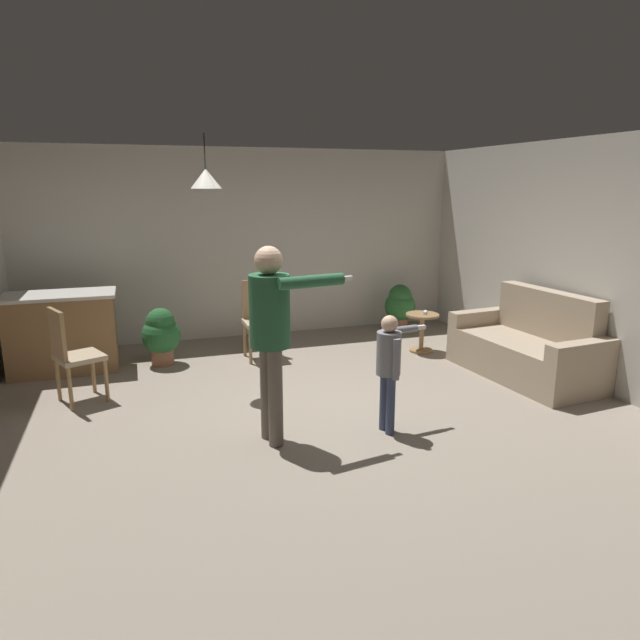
{
  "coord_description": "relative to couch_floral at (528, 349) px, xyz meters",
  "views": [
    {
      "loc": [
        -1.56,
        -4.92,
        2.19
      ],
      "look_at": [
        -0.02,
        -0.23,
        1.0
      ],
      "focal_mm": 31.59,
      "sensor_mm": 36.0,
      "label": 1
    }
  ],
  "objects": [
    {
      "name": "wall_back",
      "position": [
        -2.7,
        2.91,
        1.02
      ],
      "size": [
        6.4,
        0.1,
        2.7
      ],
      "primitive_type": "cube",
      "color": "beige",
      "rests_on": "ground"
    },
    {
      "name": "person_child",
      "position": [
        -2.19,
        -0.89,
        0.34
      ],
      "size": [
        0.55,
        0.35,
        1.09
      ],
      "rotation": [
        0.0,
        0.0,
        -1.46
      ],
      "color": "#384260",
      "rests_on": "ground"
    },
    {
      "name": "person_adult",
      "position": [
        -3.22,
        -0.76,
        0.73
      ],
      "size": [
        0.87,
        0.49,
        1.71
      ],
      "rotation": [
        0.0,
        0.0,
        -1.41
      ],
      "color": "#60564C",
      "rests_on": "ground"
    },
    {
      "name": "kitchen_counter",
      "position": [
        -5.15,
        1.9,
        0.15
      ],
      "size": [
        1.26,
        0.66,
        0.95
      ],
      "color": "olive",
      "rests_on": "ground"
    },
    {
      "name": "couch_floral",
      "position": [
        0.0,
        0.0,
        0.0
      ],
      "size": [
        1.0,
        1.87,
        1.0
      ],
      "rotation": [
        0.0,
        0.0,
        1.66
      ],
      "color": "tan",
      "rests_on": "ground"
    },
    {
      "name": "potted_plant_corner",
      "position": [
        -4.03,
        1.77,
        0.07
      ],
      "size": [
        0.47,
        0.47,
        0.72
      ],
      "color": "brown",
      "rests_on": "ground"
    },
    {
      "name": "dining_chair_near_wall",
      "position": [
        -2.8,
        1.71,
        0.21
      ],
      "size": [
        0.43,
        0.43,
        1.0
      ],
      "rotation": [
        0.0,
        0.0,
        3.16
      ],
      "color": "#99754C",
      "rests_on": "ground"
    },
    {
      "name": "dining_chair_by_counter",
      "position": [
        -4.94,
        0.74,
        0.21
      ],
      "size": [
        0.55,
        0.55,
        1.0
      ],
      "rotation": [
        0.0,
        0.0,
        5.13
      ],
      "color": "#99754C",
      "rests_on": "ground"
    },
    {
      "name": "wall_right",
      "position": [
        0.5,
        -0.29,
        1.02
      ],
      "size": [
        0.1,
        6.4,
        2.7
      ],
      "primitive_type": "cube",
      "color": "beige",
      "rests_on": "ground"
    },
    {
      "name": "ground",
      "position": [
        -2.7,
        -0.29,
        -0.33
      ],
      "size": [
        7.68,
        7.68,
        0.0
      ],
      "primitive_type": "plane",
      "color": "gray"
    },
    {
      "name": "spare_remote_on_table",
      "position": [
        -0.65,
        1.27,
        0.21
      ],
      "size": [
        0.1,
        0.13,
        0.04
      ],
      "primitive_type": "cube",
      "rotation": [
        0.0,
        0.0,
        2.52
      ],
      "color": "white",
      "rests_on": "side_table_by_couch"
    },
    {
      "name": "potted_plant_by_wall",
      "position": [
        -0.47,
        2.4,
        0.06
      ],
      "size": [
        0.47,
        0.47,
        0.72
      ],
      "color": "brown",
      "rests_on": "ground"
    },
    {
      "name": "side_table_by_couch",
      "position": [
        -0.69,
        1.27,
        -0.0
      ],
      "size": [
        0.44,
        0.44,
        0.52
      ],
      "color": "#99754C",
      "rests_on": "ground"
    },
    {
      "name": "ceiling_light_pendant",
      "position": [
        -3.51,
        0.84,
        1.92
      ],
      "size": [
        0.32,
        0.32,
        0.55
      ],
      "color": "silver"
    }
  ]
}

